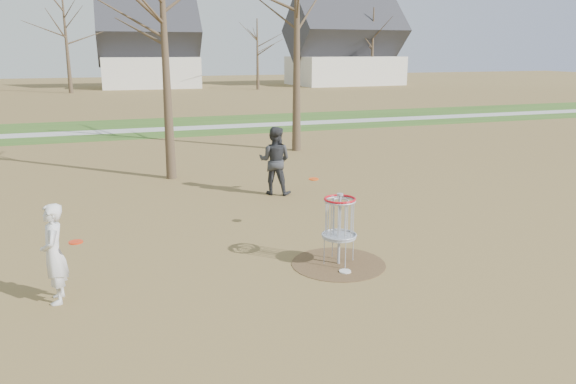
% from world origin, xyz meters
% --- Properties ---
extents(ground, '(160.00, 160.00, 0.00)m').
position_xyz_m(ground, '(0.00, 0.00, 0.00)').
color(ground, brown).
rests_on(ground, ground).
extents(green_band, '(160.00, 8.00, 0.01)m').
position_xyz_m(green_band, '(0.00, 21.00, 0.01)').
color(green_band, '#2D5119').
rests_on(green_band, ground).
extents(footpath, '(160.00, 1.50, 0.01)m').
position_xyz_m(footpath, '(0.00, 20.00, 0.01)').
color(footpath, '#9E9E99').
rests_on(footpath, green_band).
extents(dirt_circle, '(1.80, 1.80, 0.01)m').
position_xyz_m(dirt_circle, '(0.00, 0.00, 0.01)').
color(dirt_circle, '#47331E').
rests_on(dirt_circle, ground).
extents(player_standing, '(0.39, 0.60, 1.64)m').
position_xyz_m(player_standing, '(-4.97, -0.01, 0.82)').
color(player_standing, silver).
rests_on(player_standing, ground).
extents(player_throwing, '(1.17, 1.10, 1.91)m').
position_xyz_m(player_throwing, '(0.50, 5.52, 0.96)').
color(player_throwing, '#2C2D31').
rests_on(player_throwing, ground).
extents(disc_grounded, '(0.22, 0.22, 0.02)m').
position_xyz_m(disc_grounded, '(-0.06, -0.42, 0.02)').
color(disc_grounded, silver).
rests_on(disc_grounded, dirt_circle).
extents(discs_in_play, '(5.11, 2.40, 0.21)m').
position_xyz_m(discs_in_play, '(-2.06, 0.95, 1.13)').
color(discs_in_play, '#ED480C').
rests_on(discs_in_play, ground).
extents(disc_golf_basket, '(0.64, 0.64, 1.35)m').
position_xyz_m(disc_golf_basket, '(0.00, 0.00, 0.91)').
color(disc_golf_basket, '#9EA3AD').
rests_on(disc_golf_basket, ground).
extents(bare_trees, '(52.62, 44.98, 9.00)m').
position_xyz_m(bare_trees, '(1.78, 35.79, 5.35)').
color(bare_trees, '#382B1E').
rests_on(bare_trees, ground).
extents(houses_row, '(56.51, 10.01, 7.26)m').
position_xyz_m(houses_row, '(4.32, 52.56, 3.52)').
color(houses_row, silver).
rests_on(houses_row, ground).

